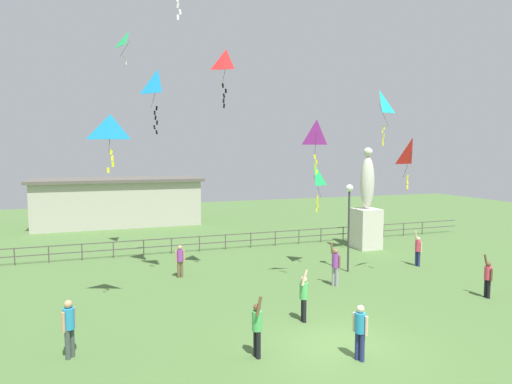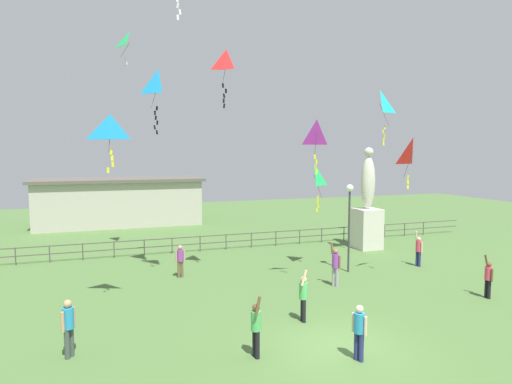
% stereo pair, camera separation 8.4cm
% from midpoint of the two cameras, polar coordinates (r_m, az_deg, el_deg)
% --- Properties ---
extents(ground_plane, '(80.00, 80.00, 0.00)m').
position_cam_midpoint_polar(ground_plane, '(14.02, 11.44, -19.75)').
color(ground_plane, '#4C7038').
extents(statue_monument, '(1.48, 1.48, 6.28)m').
position_cam_midpoint_polar(statue_monument, '(27.22, 14.83, -2.88)').
color(statue_monument, beige).
rests_on(statue_monument, ground_plane).
extents(lamppost, '(0.36, 0.36, 4.39)m').
position_cam_midpoint_polar(lamppost, '(21.43, 12.57, -2.18)').
color(lamppost, '#38383D').
rests_on(lamppost, ground_plane).
extents(person_0, '(0.47, 0.29, 1.56)m').
position_cam_midpoint_polar(person_0, '(20.72, -10.04, -8.86)').
color(person_0, brown).
rests_on(person_0, ground_plane).
extents(person_1, '(0.29, 0.49, 1.84)m').
position_cam_midpoint_polar(person_1, '(23.93, 21.13, -7.17)').
color(person_1, navy).
rests_on(person_1, ground_plane).
extents(person_2, '(0.34, 0.50, 1.91)m').
position_cam_midpoint_polar(person_2, '(15.33, 6.54, -13.60)').
color(person_2, black).
rests_on(person_2, ground_plane).
extents(person_3, '(0.31, 0.46, 1.78)m').
position_cam_midpoint_polar(person_3, '(19.98, 28.90, -9.96)').
color(person_3, black).
rests_on(person_3, ground_plane).
extents(person_4, '(0.30, 0.45, 1.62)m').
position_cam_midpoint_polar(person_4, '(12.95, 13.91, -17.46)').
color(person_4, navy).
rests_on(person_4, ground_plane).
extents(person_5, '(0.36, 0.43, 1.71)m').
position_cam_midpoint_polar(person_5, '(13.84, -23.76, -16.00)').
color(person_5, '#3F4C47').
rests_on(person_5, ground_plane).
extents(person_6, '(0.37, 0.52, 1.98)m').
position_cam_midpoint_polar(person_6, '(19.41, 10.77, -9.52)').
color(person_6, '#99999E').
rests_on(person_6, ground_plane).
extents(person_7, '(0.30, 0.50, 1.88)m').
position_cam_midpoint_polar(person_7, '(12.78, 0.19, -17.58)').
color(person_7, black).
rests_on(person_7, ground_plane).
extents(kite_1, '(1.05, 1.21, 1.99)m').
position_cam_midpoint_polar(kite_1, '(25.52, -16.48, 18.80)').
color(kite_1, '#1EB759').
extents(kite_2, '(0.85, 0.48, 2.33)m').
position_cam_midpoint_polar(kite_2, '(18.33, 8.30, 7.70)').
color(kite_2, '#B22DB2').
extents(kite_3, '(1.18, 0.66, 2.10)m').
position_cam_midpoint_polar(kite_3, '(16.30, -18.85, 8.02)').
color(kite_3, '#198CD1').
extents(kite_4, '(0.88, 1.15, 2.96)m').
position_cam_midpoint_polar(kite_4, '(24.72, 16.43, 11.10)').
color(kite_4, '#19B2B2').
extents(kite_5, '(0.92, 0.82, 2.46)m').
position_cam_midpoint_polar(kite_5, '(21.75, 7.96, 2.08)').
color(kite_5, '#1EB759').
extents(kite_6, '(1.01, 1.08, 2.55)m').
position_cam_midpoint_polar(kite_6, '(19.78, -3.89, 16.66)').
color(kite_6, red).
extents(kite_7, '(1.04, 1.06, 2.96)m').
position_cam_midpoint_polar(kite_7, '(20.75, -12.90, 13.81)').
color(kite_7, '#198CD1').
extents(kite_8, '(1.04, 0.79, 2.33)m').
position_cam_midpoint_polar(kite_8, '(20.58, 20.44, 4.97)').
color(kite_8, red).
extents(waterfront_railing, '(36.01, 0.06, 0.95)m').
position_cam_midpoint_polar(waterfront_railing, '(26.20, -5.11, -6.44)').
color(waterfront_railing, '#4C4742').
rests_on(waterfront_railing, ground_plane).
extents(pavilion_building, '(13.43, 5.49, 3.87)m').
position_cam_midpoint_polar(pavilion_building, '(37.15, -17.74, -1.18)').
color(pavilion_building, '#B7B2A3').
rests_on(pavilion_building, ground_plane).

